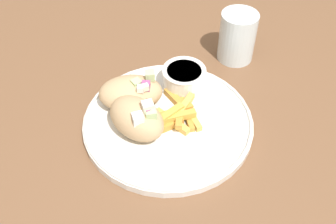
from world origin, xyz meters
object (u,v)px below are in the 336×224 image
at_px(pita_sandwich_near, 137,118).
at_px(water_glass, 237,39).
at_px(plate, 168,122).
at_px(pita_sandwich_far, 131,92).
at_px(sauce_ramekin, 184,77).
at_px(fries_pile, 176,115).

xyz_separation_m(pita_sandwich_near, water_glass, (0.18, 0.23, 0.00)).
xyz_separation_m(plate, pita_sandwich_far, (-0.07, 0.04, 0.03)).
bearing_deg(pita_sandwich_near, pita_sandwich_far, 145.96).
relative_size(pita_sandwich_far, water_glass, 1.19).
xyz_separation_m(plate, sauce_ramekin, (0.03, 0.09, 0.03)).
bearing_deg(fries_pile, water_glass, 59.58).
relative_size(plate, pita_sandwich_near, 2.36).
height_order(plate, fries_pile, fries_pile).
height_order(pita_sandwich_far, sauce_ramekin, pita_sandwich_far).
bearing_deg(pita_sandwich_far, plate, -37.09).
distance_m(plate, pita_sandwich_far, 0.08).
bearing_deg(water_glass, pita_sandwich_near, -128.29).
bearing_deg(plate, pita_sandwich_far, 151.43).
distance_m(pita_sandwich_near, water_glass, 0.29).
relative_size(fries_pile, sauce_ramekin, 1.40).
bearing_deg(fries_pile, pita_sandwich_far, 157.49).
bearing_deg(pita_sandwich_far, water_glass, 31.23).
bearing_deg(water_glass, fries_pile, -120.42).
distance_m(pita_sandwich_far, sauce_ramekin, 0.11).
bearing_deg(sauce_ramekin, water_glass, 46.74).
height_order(plate, sauce_ramekin, sauce_ramekin).
distance_m(pita_sandwich_far, fries_pile, 0.09).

